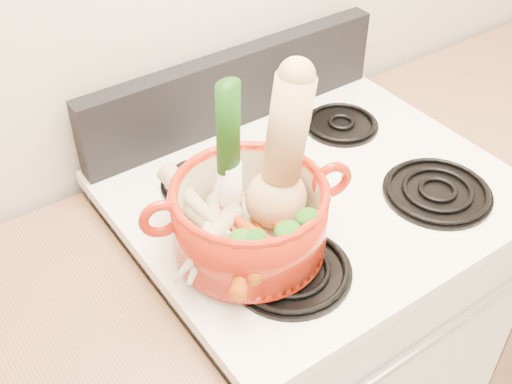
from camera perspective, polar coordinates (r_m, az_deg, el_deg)
stove_body at (r=1.69m, az=4.32°, el=-12.41°), size 0.76×0.65×0.92m
cooktop at (r=1.35m, az=5.30°, el=-0.07°), size 0.78×0.67×0.03m
control_backsplash at (r=1.48m, az=-1.87°, el=9.21°), size 0.76×0.05×0.18m
oven_handle at (r=1.31m, az=14.57°, el=-13.26°), size 0.60×0.02×0.02m
burner_front_left at (r=1.15m, az=3.05°, el=-6.88°), size 0.22×0.22×0.02m
burner_front_right at (r=1.36m, az=15.84°, el=0.11°), size 0.22×0.22×0.02m
burner_back_left at (r=1.34m, az=-4.78°, el=0.87°), size 0.17×0.17×0.02m
burner_back_right at (r=1.52m, az=7.59°, el=6.09°), size 0.17×0.17×0.02m
dutch_oven at (r=1.13m, az=-0.58°, el=-2.36°), size 0.34×0.34×0.14m
pot_handle_left at (r=1.08m, az=-8.45°, el=-2.37°), size 0.08×0.04×0.08m
pot_handle_right at (r=1.15m, az=6.75°, el=1.07°), size 0.08×0.04×0.08m
squash at (r=1.11m, az=2.53°, el=3.48°), size 0.16×0.12×0.31m
leek at (r=1.09m, az=-2.46°, el=3.18°), size 0.06×0.07×0.31m
ginger at (r=1.20m, az=-2.86°, el=-0.75°), size 0.08×0.06×0.04m
parsnip_0 at (r=1.13m, az=-3.34°, el=-3.32°), size 0.09×0.24×0.07m
parsnip_1 at (r=1.12m, az=-4.25°, el=-3.58°), size 0.20×0.18×0.06m
parsnip_2 at (r=1.14m, az=-2.77°, el=-2.84°), size 0.10×0.18×0.05m
parsnip_3 at (r=1.09m, az=-4.44°, el=-4.44°), size 0.18×0.10×0.05m
parsnip_4 at (r=1.16m, az=-5.23°, el=-1.16°), size 0.05×0.22×0.06m
parsnip_5 at (r=1.14m, az=-4.50°, el=-1.75°), size 0.06×0.20×0.05m
carrot_0 at (r=1.12m, az=1.23°, el=-4.95°), size 0.06×0.16×0.04m
carrot_1 at (r=1.08m, az=-1.04°, el=-6.38°), size 0.12×0.13×0.04m
carrot_2 at (r=1.14m, az=1.85°, el=-2.85°), size 0.04×0.18×0.05m
carrot_3 at (r=1.08m, az=-1.13°, el=-5.42°), size 0.06×0.14×0.04m
carrot_4 at (r=1.10m, az=-0.24°, el=-3.76°), size 0.06×0.18×0.05m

